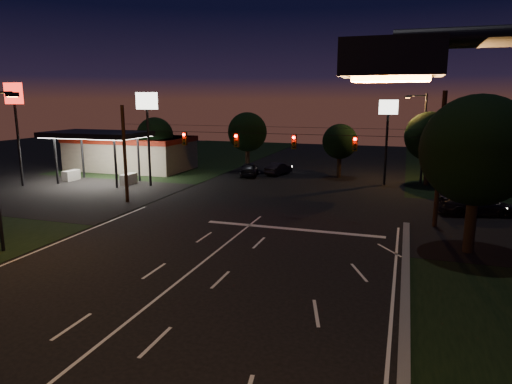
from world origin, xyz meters
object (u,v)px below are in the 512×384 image
at_px(tree_right_near, 477,152).
at_px(car_oncoming_a, 249,169).
at_px(utility_pole_right, 434,227).
at_px(car_cross, 475,205).
at_px(car_oncoming_b, 279,169).

xyz_separation_m(tree_right_near, car_oncoming_a, (-20.20, 20.59, -4.90)).
xyz_separation_m(utility_pole_right, tree_right_near, (1.53, -4.83, 5.68)).
distance_m(car_oncoming_a, car_cross, 24.49).
height_order(utility_pole_right, tree_right_near, tree_right_near).
height_order(tree_right_near, car_oncoming_b, tree_right_near).
height_order(utility_pole_right, car_oncoming_a, utility_pole_right).
bearing_deg(car_oncoming_b, car_cross, 159.12).
height_order(car_oncoming_b, car_cross, car_cross).
xyz_separation_m(utility_pole_right, car_oncoming_a, (-18.68, 15.75, 0.77)).
bearing_deg(car_oncoming_b, car_oncoming_a, 50.95).
bearing_deg(car_cross, tree_right_near, 155.34).
distance_m(tree_right_near, car_oncoming_b, 28.99).
xyz_separation_m(utility_pole_right, car_cross, (3.00, 4.36, 0.79)).
relative_size(car_oncoming_a, car_oncoming_b, 1.11).
bearing_deg(car_oncoming_a, car_oncoming_b, -157.07).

